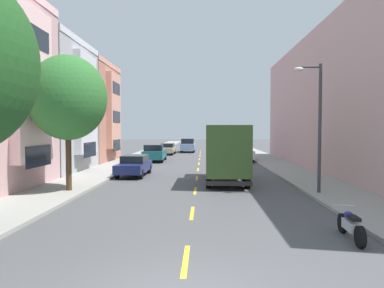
% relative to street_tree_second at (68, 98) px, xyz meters
% --- Properties ---
extents(ground_plane, '(160.00, 160.00, 0.00)m').
position_rel_street_tree_second_xyz_m(ground_plane, '(6.40, 18.84, -4.81)').
color(ground_plane, '#4C4C4F').
extents(sidewalk_left, '(3.20, 120.00, 0.14)m').
position_rel_street_tree_second_xyz_m(sidewalk_left, '(-0.70, 16.84, -4.74)').
color(sidewalk_left, '#99968E').
rests_on(sidewalk_left, ground_plane).
extents(sidewalk_right, '(3.20, 120.00, 0.14)m').
position_rel_street_tree_second_xyz_m(sidewalk_right, '(13.50, 16.84, -4.74)').
color(sidewalk_right, '#99968E').
rests_on(sidewalk_right, ground_plane).
extents(lane_centerline_dashes, '(0.14, 47.20, 0.01)m').
position_rel_street_tree_second_xyz_m(lane_centerline_dashes, '(6.40, 13.34, -4.81)').
color(lane_centerline_dashes, yellow).
rests_on(lane_centerline_dashes, ground_plane).
extents(townhouse_third_dove_grey, '(13.23, 8.19, 9.97)m').
position_rel_street_tree_second_xyz_m(townhouse_third_dove_grey, '(-8.51, 8.83, -0.03)').
color(townhouse_third_dove_grey, '#A8A8AD').
rests_on(townhouse_third_dove_grey, ground_plane).
extents(townhouse_fourth_terracotta, '(12.49, 8.19, 9.77)m').
position_rel_street_tree_second_xyz_m(townhouse_fourth_terracotta, '(-8.14, 17.22, -0.13)').
color(townhouse_fourth_terracotta, '#B27560').
rests_on(townhouse_fourth_terracotta, ground_plane).
extents(street_tree_second, '(3.89, 3.89, 6.82)m').
position_rel_street_tree_second_xyz_m(street_tree_second, '(0.00, 0.00, 0.00)').
color(street_tree_second, '#47331E').
rests_on(street_tree_second, sidewalk_left).
extents(street_lamp, '(1.35, 0.28, 6.26)m').
position_rel_street_tree_second_xyz_m(street_lamp, '(12.34, -0.24, -1.01)').
color(street_lamp, '#38383D').
rests_on(street_lamp, sidewalk_right).
extents(delivery_box_truck, '(2.46, 7.11, 3.46)m').
position_rel_street_tree_second_xyz_m(delivery_box_truck, '(8.20, 3.85, -2.87)').
color(delivery_box_truck, '#2D471E').
rests_on(delivery_box_truck, ground_plane).
extents(parked_sedan_navy, '(1.90, 4.54, 1.43)m').
position_rel_street_tree_second_xyz_m(parked_sedan_navy, '(2.02, 6.74, -4.06)').
color(parked_sedan_navy, navy).
rests_on(parked_sedan_navy, ground_plane).
extents(parked_sedan_champagne, '(1.92, 4.55, 1.43)m').
position_rel_street_tree_second_xyz_m(parked_sedan_champagne, '(2.18, 28.00, -4.06)').
color(parked_sedan_champagne, tan).
rests_on(parked_sedan_champagne, ground_plane).
extents(parked_pickup_teal, '(2.11, 5.34, 1.73)m').
position_rel_street_tree_second_xyz_m(parked_pickup_teal, '(1.91, 18.09, -3.98)').
color(parked_pickup_teal, '#195B60').
rests_on(parked_pickup_teal, ground_plane).
extents(parked_hatchback_silver, '(1.75, 4.01, 1.50)m').
position_rel_street_tree_second_xyz_m(parked_hatchback_silver, '(10.61, 39.18, -4.06)').
color(parked_hatchback_silver, '#B2B5BA').
rests_on(parked_hatchback_silver, ground_plane).
extents(parked_pickup_white, '(2.03, 5.31, 1.73)m').
position_rel_street_tree_second_xyz_m(parked_pickup_white, '(10.76, 19.16, -3.98)').
color(parked_pickup_white, silver).
rests_on(parked_pickup_white, ground_plane).
extents(moving_sky_sedan, '(1.95, 4.80, 1.93)m').
position_rel_street_tree_second_xyz_m(moving_sky_sedan, '(4.60, 32.85, -3.83)').
color(moving_sky_sedan, '#7A9EC6').
rests_on(moving_sky_sedan, ground_plane).
extents(parked_motorcycle, '(0.62, 2.05, 0.90)m').
position_rel_street_tree_second_xyz_m(parked_motorcycle, '(11.15, -7.35, -4.40)').
color(parked_motorcycle, black).
rests_on(parked_motorcycle, ground_plane).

